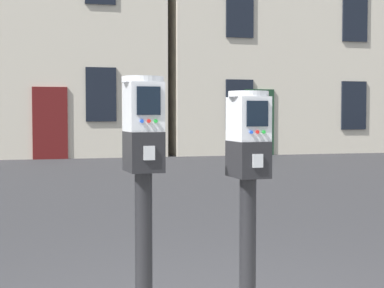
% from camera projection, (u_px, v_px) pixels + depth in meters
% --- Properties ---
extents(parking_meter_near_kerb, '(0.23, 0.26, 1.36)m').
position_uv_depth(parking_meter_near_kerb, '(143.00, 160.00, 3.04)').
color(parking_meter_near_kerb, black).
rests_on(parking_meter_near_kerb, sidewalk_slab).
extents(parking_meter_twin_adjacent, '(0.23, 0.26, 1.29)m').
position_uv_depth(parking_meter_twin_adjacent, '(248.00, 166.00, 3.19)').
color(parking_meter_twin_adjacent, black).
rests_on(parking_meter_twin_adjacent, sidewalk_slab).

